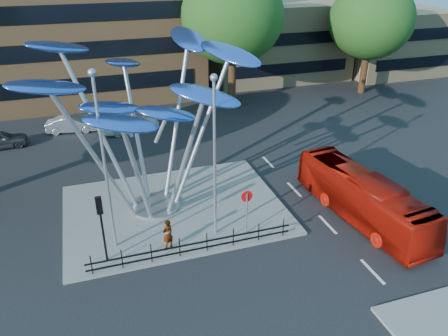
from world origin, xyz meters
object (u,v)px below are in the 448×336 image
object	(u,v)px
traffic_light_island	(101,216)
tree_right	(233,16)
red_bus	(362,197)
parked_car_right	(130,123)
street_lamp_right	(215,145)
parked_car_left	(0,140)
parked_car_mid	(72,124)
pedestrian	(168,234)
no_entry_sign_island	(247,205)
leaf_sculpture	(144,91)
tree_far	(371,20)
street_lamp_left	(103,149)

from	to	relation	value
traffic_light_island	tree_right	bearing A→B (deg)	56.31
red_bus	parked_car_right	bearing A→B (deg)	115.41
street_lamp_right	parked_car_left	world-z (taller)	street_lamp_right
street_lamp_right	traffic_light_island	size ratio (longest dim) A/B	2.42
parked_car_mid	red_bus	bearing A→B (deg)	-133.66
red_bus	pedestrian	size ratio (longest dim) A/B	5.82
no_entry_sign_island	parked_car_left	xyz separation A→B (m)	(-13.34, 15.92, -1.16)
leaf_sculpture	parked_car_left	bearing A→B (deg)	128.26
red_bus	traffic_light_island	bearing A→B (deg)	172.19
traffic_light_island	tree_far	bearing A→B (deg)	35.84
leaf_sculpture	parked_car_right	size ratio (longest dim) A/B	2.74
street_lamp_right	parked_car_left	size ratio (longest dim) A/B	2.15
parked_car_left	tree_far	bearing A→B (deg)	-89.81
tree_right	leaf_sculpture	distance (m)	18.37
street_lamp_right	parked_car_mid	world-z (taller)	street_lamp_right
parked_car_right	no_entry_sign_island	bearing A→B (deg)	-176.97
pedestrian	street_lamp_right	bearing A→B (deg)	165.57
street_lamp_left	red_bus	world-z (taller)	street_lamp_left
pedestrian	parked_car_right	bearing A→B (deg)	-116.60
no_entry_sign_island	parked_car_right	xyz separation A→B (m)	(-3.74, 16.30, -1.14)
parked_car_right	red_bus	bearing A→B (deg)	-158.43
tree_far	street_lamp_right	world-z (taller)	tree_far
parked_car_right	parked_car_left	bearing A→B (deg)	82.41
tree_right	no_entry_sign_island	size ratio (longest dim) A/B	4.94
leaf_sculpture	street_lamp_left	distance (m)	4.28
red_bus	parked_car_left	distance (m)	25.71
parked_car_right	street_lamp_right	bearing A→B (deg)	178.17
parked_car_mid	street_lamp_right	bearing A→B (deg)	-151.42
leaf_sculpture	traffic_light_island	world-z (taller)	leaf_sculpture
tree_far	no_entry_sign_island	world-z (taller)	tree_far
street_lamp_right	parked_car_right	distance (m)	16.58
tree_right	leaf_sculpture	world-z (taller)	tree_right
traffic_light_island	parked_car_left	bearing A→B (deg)	111.69
street_lamp_left	parked_car_left	size ratio (longest dim) A/B	2.28
traffic_light_island	red_bus	bearing A→B (deg)	-1.75
street_lamp_left	parked_car_mid	xyz separation A→B (m)	(-1.74, 16.64, -4.71)
tree_far	leaf_sculpture	size ratio (longest dim) A/B	0.85
tree_far	parked_car_right	size ratio (longest dim) A/B	2.33
tree_right	no_entry_sign_island	world-z (taller)	tree_right
street_lamp_left	parked_car_right	distance (m)	16.25
street_lamp_left	pedestrian	bearing A→B (deg)	-22.30
tree_far	street_lamp_left	bearing A→B (deg)	-145.08
tree_right	no_entry_sign_island	distance (m)	21.31
tree_far	parked_car_right	xyz separation A→B (m)	(-23.74, -3.18, -6.43)
parked_car_mid	parked_car_right	xyz separation A→B (m)	(4.50, -1.32, 0.03)
street_lamp_left	parked_car_left	distance (m)	17.08
traffic_light_island	pedestrian	xyz separation A→B (m)	(2.94, 0.00, -1.67)
street_lamp_left	no_entry_sign_island	bearing A→B (deg)	-8.61
tree_far	red_bus	world-z (taller)	tree_far
no_entry_sign_island	parked_car_right	size ratio (longest dim) A/B	0.53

